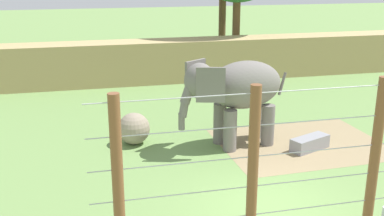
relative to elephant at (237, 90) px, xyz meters
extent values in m
plane|color=#6B8E4C|center=(-0.55, -4.23, -1.92)|extent=(120.00, 120.00, 0.00)
cube|color=#937F5B|center=(2.21, -0.42, -1.92)|extent=(5.54, 4.35, 0.01)
cube|color=tan|center=(-0.55, 9.59, -0.86)|extent=(36.00, 1.80, 2.13)
cylinder|color=slate|center=(-0.34, -0.44, -1.23)|extent=(0.43, 0.43, 1.38)
cylinder|color=slate|center=(-0.46, 0.31, -1.23)|extent=(0.43, 0.43, 1.38)
cylinder|color=slate|center=(1.05, -0.22, -1.23)|extent=(0.43, 0.43, 1.38)
cylinder|color=slate|center=(0.94, 0.53, -1.23)|extent=(0.43, 0.43, 1.38)
ellipsoid|color=slate|center=(0.30, 0.05, 0.13)|extent=(2.75, 1.76, 1.58)
ellipsoid|color=slate|center=(-1.29, -0.20, 0.41)|extent=(1.13, 1.22, 1.14)
cube|color=slate|center=(-1.10, -0.77, 0.41)|extent=(0.88, 0.34, 1.09)
cube|color=slate|center=(-1.29, 0.40, 0.41)|extent=(0.79, 0.58, 1.09)
cylinder|color=slate|center=(-1.71, -0.27, 0.00)|extent=(0.53, 0.39, 0.62)
cylinder|color=slate|center=(-1.83, -0.28, -0.43)|extent=(0.39, 0.31, 0.58)
cylinder|color=slate|center=(-1.91, -0.30, -0.84)|extent=(0.23, 0.23, 0.54)
cylinder|color=slate|center=(1.71, 0.27, 0.03)|extent=(0.31, 0.14, 0.79)
sphere|color=gray|center=(-3.29, 0.90, -1.38)|extent=(1.07, 1.07, 1.07)
cylinder|color=brown|center=(-4.37, -6.54, -0.02)|extent=(0.20, 0.20, 3.80)
cylinder|color=brown|center=(-1.93, -6.54, -0.02)|extent=(0.20, 0.20, 3.80)
cylinder|color=brown|center=(0.59, -6.54, -0.02)|extent=(0.20, 0.20, 3.80)
cylinder|color=#B7B7BC|center=(-0.55, -6.54, -0.64)|extent=(8.63, 0.02, 0.02)
cylinder|color=#B7B7BC|center=(-0.55, -6.54, -0.05)|extent=(8.63, 0.02, 0.02)
cylinder|color=#B7B7BC|center=(-0.55, -6.54, 0.54)|extent=(8.63, 0.02, 0.02)
cylinder|color=#B7B7BC|center=(-0.55, -6.54, 1.13)|extent=(8.63, 0.02, 0.02)
cylinder|color=#B7B7BC|center=(-0.55, -6.54, 1.73)|extent=(8.63, 0.02, 0.02)
cube|color=gray|center=(2.23, -0.98, -1.70)|extent=(1.49, 0.99, 0.44)
cylinder|color=brown|center=(3.73, 13.78, 0.62)|extent=(0.44, 0.44, 5.09)
cylinder|color=brown|center=(3.93, 11.69, 0.27)|extent=(0.44, 0.44, 4.39)
camera|label=1|loc=(-4.81, -13.77, 3.81)|focal=43.21mm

